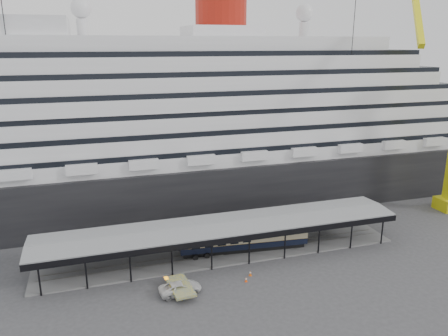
{
  "coord_description": "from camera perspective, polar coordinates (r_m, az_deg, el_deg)",
  "views": [
    {
      "loc": [
        -18.05,
        -54.01,
        31.71
      ],
      "look_at": [
        1.18,
        8.0,
        13.09
      ],
      "focal_mm": 35.0,
      "sensor_mm": 36.0,
      "label": 1
    }
  ],
  "objects": [
    {
      "name": "cruise_ship",
      "position": [
        88.9,
        -5.33,
        7.29
      ],
      "size": [
        130.0,
        30.0,
        43.9
      ],
      "color": "black",
      "rests_on": "ground"
    },
    {
      "name": "ground",
      "position": [
        65.18,
        1.12,
        -13.11
      ],
      "size": [
        200.0,
        200.0,
        0.0
      ],
      "primitive_type": "plane",
      "color": "#3A3A3C",
      "rests_on": "ground"
    },
    {
      "name": "traffic_cone_mid",
      "position": [
        62.15,
        2.9,
        -14.32
      ],
      "size": [
        0.41,
        0.41,
        0.7
      ],
      "rotation": [
        0.0,
        0.0,
        -0.14
      ],
      "color": "#F8500D",
      "rests_on": "ground"
    },
    {
      "name": "port_truck",
      "position": [
        59.66,
        -5.73,
        -15.31
      ],
      "size": [
        5.83,
        3.11,
        1.56
      ],
      "primitive_type": "imported",
      "rotation": [
        0.0,
        0.0,
        1.67
      ],
      "color": "silver",
      "rests_on": "ground"
    },
    {
      "name": "traffic_cone_left",
      "position": [
        61.06,
        -4.95,
        -14.95
      ],
      "size": [
        0.48,
        0.48,
        0.73
      ],
      "rotation": [
        0.0,
        0.0,
        0.34
      ],
      "color": "#F1340D",
      "rests_on": "ground"
    },
    {
      "name": "platform_canopy",
      "position": [
        68.33,
        -0.2,
        -9.43
      ],
      "size": [
        56.0,
        9.18,
        5.3
      ],
      "color": "slate",
      "rests_on": "ground"
    },
    {
      "name": "traffic_cone_right",
      "position": [
        63.58,
        3.46,
        -13.54
      ],
      "size": [
        0.47,
        0.47,
        0.78
      ],
      "rotation": [
        0.0,
        0.0,
        -0.2
      ],
      "color": "#D8560C",
      "rests_on": "ground"
    },
    {
      "name": "pullman_carriage",
      "position": [
        69.32,
        2.64,
        -8.99
      ],
      "size": [
        20.41,
        4.55,
        19.88
      ],
      "rotation": [
        0.0,
        0.0,
        -0.1
      ],
      "color": "black",
      "rests_on": "ground"
    }
  ]
}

